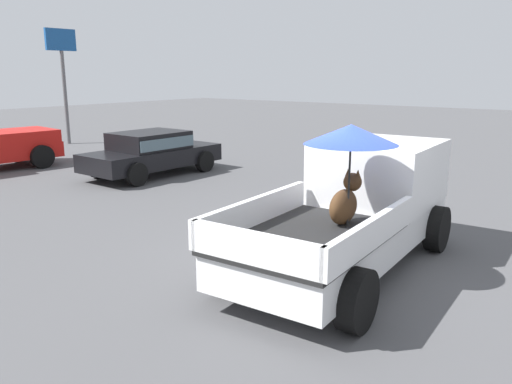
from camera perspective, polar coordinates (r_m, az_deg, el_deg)
name	(u,v)px	position (r m, az deg, el deg)	size (l,w,h in m)	color
ground_plane	(342,269)	(8.41, 9.58, -8.45)	(80.00, 80.00, 0.00)	#4C4C4F
pickup_truck_main	(358,204)	(8.51, 11.23, -1.30)	(5.13, 2.45, 2.36)	black
parked_sedan_near	(151,151)	(15.90, -11.55, 4.49)	(4.34, 2.05, 1.33)	black
motel_sign	(62,63)	(23.96, -20.73, 13.23)	(1.40, 0.16, 4.86)	#59595B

